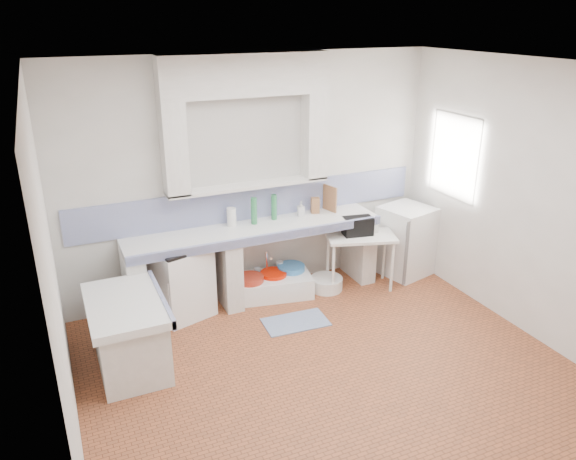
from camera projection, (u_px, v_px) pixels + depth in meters
name	position (u px, v px, depth m)	size (l,w,h in m)	color
floor	(331.00, 373.00, 5.25)	(4.50, 4.50, 0.00)	brown
ceiling	(341.00, 67.00, 4.23)	(4.50, 4.50, 0.00)	silver
wall_back	(253.00, 177.00, 6.44)	(4.50, 4.50, 0.00)	silver
wall_front	(510.00, 362.00, 3.04)	(4.50, 4.50, 0.00)	silver
wall_left	(54.00, 286.00, 3.89)	(4.50, 4.50, 0.00)	silver
wall_right	(531.00, 202.00, 5.60)	(4.50, 4.50, 0.00)	silver
alcove_mass	(246.00, 75.00, 5.86)	(1.90, 0.25, 0.45)	silver
window_frame	(466.00, 155.00, 6.61)	(0.35, 0.86, 1.06)	#3C2313
lace_valance	(460.00, 124.00, 6.41)	(0.01, 0.84, 0.24)	white
counter_slab	(255.00, 230.00, 6.34)	(3.00, 0.60, 0.08)	white
counter_lip	(264.00, 239.00, 6.11)	(3.00, 0.04, 0.10)	navy
counter_pier_left	(135.00, 288.00, 5.98)	(0.20, 0.55, 0.82)	silver
counter_pier_mid	(228.00, 271.00, 6.38)	(0.20, 0.55, 0.82)	silver
counter_pier_right	(359.00, 247.00, 7.04)	(0.20, 0.55, 0.82)	silver
peninsula_top	(126.00, 305.00, 5.13)	(0.70, 1.10, 0.08)	white
peninsula_base	(129.00, 337.00, 5.26)	(0.60, 1.00, 0.62)	silver
peninsula_lip	(161.00, 298.00, 5.26)	(0.04, 1.10, 0.10)	navy
backsplash	(254.00, 202.00, 6.54)	(4.27, 0.03, 0.40)	navy
stove	(181.00, 281.00, 6.15)	(0.57, 0.55, 0.81)	white
sink	(273.00, 286.00, 6.67)	(0.92, 0.50, 0.22)	white
side_table	(359.00, 261.00, 6.79)	(0.82, 0.46, 0.04)	white
fridge	(405.00, 241.00, 7.13)	(0.58, 0.58, 0.90)	white
bucket_red	(250.00, 288.00, 6.52)	(0.33, 0.33, 0.31)	#AD2E1C
bucket_orange	(274.00, 283.00, 6.67)	(0.32, 0.32, 0.29)	red
bucket_blue	(291.00, 277.00, 6.80)	(0.34, 0.34, 0.31)	#367EC6
basin_white	(326.00, 283.00, 6.81)	(0.40, 0.40, 0.16)	white
water_bottle_a	(258.00, 279.00, 6.76)	(0.08, 0.08, 0.30)	silver
water_bottle_b	(280.00, 274.00, 6.87)	(0.09, 0.09, 0.34)	silver
black_bag	(358.00, 226.00, 6.65)	(0.35, 0.20, 0.22)	black
green_bottle_a	(254.00, 211.00, 6.37)	(0.07, 0.07, 0.32)	#2D7E48
green_bottle_b	(274.00, 207.00, 6.51)	(0.07, 0.07, 0.30)	#2D7E48
knife_block	(315.00, 205.00, 6.74)	(0.10, 0.08, 0.20)	#98663D
cutting_board	(330.00, 198.00, 6.79)	(0.02, 0.23, 0.32)	#98663D
paper_towel	(232.00, 217.00, 6.33)	(0.11, 0.11, 0.22)	white
soap_bottle	(301.00, 209.00, 6.65)	(0.08, 0.08, 0.18)	white
rug	(296.00, 322.00, 6.10)	(0.70, 0.40, 0.01)	#354C8B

